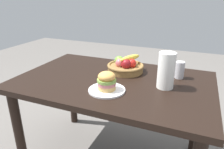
# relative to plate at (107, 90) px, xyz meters

# --- Properties ---
(dining_table) EXTENTS (1.40, 0.90, 0.75)m
(dining_table) POSITION_rel_plate_xyz_m (-0.04, 0.20, -0.11)
(dining_table) COLOR black
(dining_table) RESTS_ON ground_plane
(plate) EXTENTS (0.24, 0.24, 0.01)m
(plate) POSITION_rel_plate_xyz_m (0.00, 0.00, 0.00)
(plate) COLOR white
(plate) RESTS_ON dining_table
(sandwich) EXTENTS (0.12, 0.12, 0.12)m
(sandwich) POSITION_rel_plate_xyz_m (0.00, 0.00, 0.07)
(sandwich) COLOR #DBAD60
(sandwich) RESTS_ON plate
(soda_can) EXTENTS (0.07, 0.07, 0.13)m
(soda_can) POSITION_rel_plate_xyz_m (0.40, 0.41, 0.06)
(soda_can) COLOR silver
(soda_can) RESTS_ON dining_table
(fruit_basket) EXTENTS (0.29, 0.29, 0.14)m
(fruit_basket) POSITION_rel_plate_xyz_m (-0.01, 0.38, 0.04)
(fruit_basket) COLOR olive
(fruit_basket) RESTS_ON dining_table
(paper_towel_roll) EXTENTS (0.11, 0.11, 0.24)m
(paper_towel_roll) POSITION_rel_plate_xyz_m (0.33, 0.19, 0.11)
(paper_towel_roll) COLOR white
(paper_towel_roll) RESTS_ON dining_table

